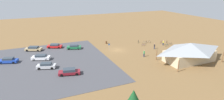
{
  "coord_description": "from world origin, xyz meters",
  "views": [
    {
      "loc": [
        22.94,
        48.67,
        18.0
      ],
      "look_at": [
        2.73,
        2.68,
        1.2
      ],
      "focal_mm": 29.83,
      "sensor_mm": 36.0,
      "label": 1
    }
  ],
  "objects_px": {
    "bicycle_silver_trailside": "(144,42)",
    "bicycle_red_lone_east": "(161,42)",
    "visitor_crossing_yard": "(163,43)",
    "bicycle_white_edge_north": "(148,42)",
    "bicycle_black_near_porch": "(170,44)",
    "bicycle_orange_mid_cluster": "(167,42)",
    "car_silver_inner_stall": "(46,66)",
    "car_red_near_entry": "(55,46)",
    "bike_pavilion": "(190,51)",
    "bicycle_purple_yard_right": "(144,45)",
    "car_blue_back_corner": "(9,60)",
    "car_tan_end_stall": "(34,49)",
    "car_maroon_aisle_side": "(69,72)",
    "visitor_at_bikes": "(144,53)",
    "car_white_front_row": "(41,57)",
    "car_green_mid_lot": "(74,47)",
    "lot_sign": "(109,46)",
    "visitor_near_lot": "(154,46)",
    "trash_bin": "(106,42)",
    "bicycle_green_by_bin": "(138,42)",
    "bicycle_teal_near_sign": "(167,45)"
  },
  "relations": [
    {
      "from": "bicycle_silver_trailside",
      "to": "bicycle_red_lone_east",
      "type": "bearing_deg",
      "value": 161.04
    },
    {
      "from": "bicycle_silver_trailside",
      "to": "visitor_crossing_yard",
      "type": "xyz_separation_m",
      "value": [
        -4.56,
        4.14,
        0.46
      ]
    },
    {
      "from": "bicycle_white_edge_north",
      "to": "bicycle_black_near_porch",
      "type": "relative_size",
      "value": 1.15
    },
    {
      "from": "bicycle_red_lone_east",
      "to": "visitor_crossing_yard",
      "type": "distance_m",
      "value": 2.48
    },
    {
      "from": "bicycle_orange_mid_cluster",
      "to": "car_silver_inner_stall",
      "type": "distance_m",
      "value": 40.4
    },
    {
      "from": "bicycle_white_edge_north",
      "to": "visitor_crossing_yard",
      "type": "relative_size",
      "value": 0.88
    },
    {
      "from": "bicycle_silver_trailside",
      "to": "bicycle_orange_mid_cluster",
      "type": "height_order",
      "value": "bicycle_orange_mid_cluster"
    },
    {
      "from": "bicycle_orange_mid_cluster",
      "to": "car_red_near_entry",
      "type": "relative_size",
      "value": 0.26
    },
    {
      "from": "bike_pavilion",
      "to": "bicycle_purple_yard_right",
      "type": "xyz_separation_m",
      "value": [
        3.38,
        -15.92,
        -2.39
      ]
    },
    {
      "from": "car_blue_back_corner",
      "to": "car_tan_end_stall",
      "type": "height_order",
      "value": "car_blue_back_corner"
    },
    {
      "from": "bicycle_red_lone_east",
      "to": "car_maroon_aisle_side",
      "type": "xyz_separation_m",
      "value": [
        33.72,
        11.85,
        0.36
      ]
    },
    {
      "from": "visitor_at_bikes",
      "to": "car_silver_inner_stall",
      "type": "bearing_deg",
      "value": -5.51
    },
    {
      "from": "car_maroon_aisle_side",
      "to": "visitor_crossing_yard",
      "type": "relative_size",
      "value": 3.08
    },
    {
      "from": "visitor_crossing_yard",
      "to": "bicycle_black_near_porch",
      "type": "bearing_deg",
      "value": 165.73
    },
    {
      "from": "bicycle_purple_yard_right",
      "to": "car_maroon_aisle_side",
      "type": "distance_m",
      "value": 28.89
    },
    {
      "from": "bicycle_black_near_porch",
      "to": "bicycle_orange_mid_cluster",
      "type": "height_order",
      "value": "bicycle_orange_mid_cluster"
    },
    {
      "from": "car_white_front_row",
      "to": "bike_pavilion",
      "type": "bearing_deg",
      "value": 155.1
    },
    {
      "from": "bicycle_red_lone_east",
      "to": "bicycle_black_near_porch",
      "type": "distance_m",
      "value": 3.18
    },
    {
      "from": "car_maroon_aisle_side",
      "to": "car_blue_back_corner",
      "type": "bearing_deg",
      "value": -45.28
    },
    {
      "from": "bicycle_purple_yard_right",
      "to": "bicycle_orange_mid_cluster",
      "type": "relative_size",
      "value": 1.3
    },
    {
      "from": "bicycle_red_lone_east",
      "to": "car_green_mid_lot",
      "type": "height_order",
      "value": "car_green_mid_lot"
    },
    {
      "from": "bicycle_black_near_porch",
      "to": "visitor_crossing_yard",
      "type": "relative_size",
      "value": 0.77
    },
    {
      "from": "bicycle_black_near_porch",
      "to": "visitor_at_bikes",
      "type": "height_order",
      "value": "visitor_at_bikes"
    },
    {
      "from": "bicycle_silver_trailside",
      "to": "lot_sign",
      "type": "bearing_deg",
      "value": 8.06
    },
    {
      "from": "car_silver_inner_stall",
      "to": "visitor_near_lot",
      "type": "height_order",
      "value": "visitor_near_lot"
    },
    {
      "from": "lot_sign",
      "to": "bicycle_purple_yard_right",
      "type": "height_order",
      "value": "lot_sign"
    },
    {
      "from": "bicycle_red_lone_east",
      "to": "car_tan_end_stall",
      "type": "bearing_deg",
      "value": -12.2
    },
    {
      "from": "trash_bin",
      "to": "visitor_crossing_yard",
      "type": "xyz_separation_m",
      "value": [
        -16.51,
        9.27,
        0.39
      ]
    },
    {
      "from": "lot_sign",
      "to": "car_green_mid_lot",
      "type": "distance_m",
      "value": 10.99
    },
    {
      "from": "visitor_crossing_yard",
      "to": "bicycle_green_by_bin",
      "type": "bearing_deg",
      "value": -44.63
    },
    {
      "from": "trash_bin",
      "to": "bicycle_green_by_bin",
      "type": "bearing_deg",
      "value": 162.15
    },
    {
      "from": "bicycle_black_near_porch",
      "to": "visitor_crossing_yard",
      "type": "xyz_separation_m",
      "value": [
        2.31,
        -0.59,
        0.45
      ]
    },
    {
      "from": "bicycle_teal_near_sign",
      "to": "car_silver_inner_stall",
      "type": "bearing_deg",
      "value": 4.19
    },
    {
      "from": "bicycle_silver_trailside",
      "to": "car_maroon_aisle_side",
      "type": "bearing_deg",
      "value": 25.91
    },
    {
      "from": "car_silver_inner_stall",
      "to": "car_red_near_entry",
      "type": "xyz_separation_m",
      "value": [
        -3.92,
        -15.51,
        -0.04
      ]
    },
    {
      "from": "bicycle_silver_trailside",
      "to": "visitor_at_bikes",
      "type": "bearing_deg",
      "value": 56.22
    },
    {
      "from": "bicycle_purple_yard_right",
      "to": "visitor_crossing_yard",
      "type": "height_order",
      "value": "visitor_crossing_yard"
    },
    {
      "from": "car_maroon_aisle_side",
      "to": "visitor_at_bikes",
      "type": "relative_size",
      "value": 2.64
    },
    {
      "from": "car_silver_inner_stall",
      "to": "car_white_front_row",
      "type": "relative_size",
      "value": 0.92
    },
    {
      "from": "car_blue_back_corner",
      "to": "visitor_crossing_yard",
      "type": "bearing_deg",
      "value": 175.98
    },
    {
      "from": "trash_bin",
      "to": "car_green_mid_lot",
      "type": "relative_size",
      "value": 0.2
    },
    {
      "from": "visitor_near_lot",
      "to": "car_tan_end_stall",
      "type": "bearing_deg",
      "value": -21.01
    },
    {
      "from": "bicycle_purple_yard_right",
      "to": "visitor_crossing_yard",
      "type": "xyz_separation_m",
      "value": [
        -6.32,
        1.91,
        0.49
      ]
    },
    {
      "from": "bike_pavilion",
      "to": "car_maroon_aisle_side",
      "type": "relative_size",
      "value": 3.0
    },
    {
      "from": "car_tan_end_stall",
      "to": "visitor_near_lot",
      "type": "xyz_separation_m",
      "value": [
        -34.28,
        13.16,
        0.19
      ]
    },
    {
      "from": "bicycle_red_lone_east",
      "to": "bicycle_black_near_porch",
      "type": "height_order",
      "value": "bicycle_black_near_porch"
    },
    {
      "from": "bicycle_black_near_porch",
      "to": "car_red_near_entry",
      "type": "relative_size",
      "value": 0.25
    },
    {
      "from": "car_green_mid_lot",
      "to": "car_maroon_aisle_side",
      "type": "relative_size",
      "value": 0.93
    },
    {
      "from": "bicycle_black_near_porch",
      "to": "lot_sign",
      "type": "bearing_deg",
      "value": -7.57
    },
    {
      "from": "bicycle_white_edge_north",
      "to": "bicycle_teal_near_sign",
      "type": "xyz_separation_m",
      "value": [
        -3.07,
        5.96,
        0.0
      ]
    }
  ]
}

